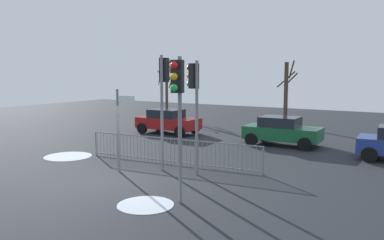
% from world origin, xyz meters
% --- Properties ---
extents(ground_plane, '(60.00, 60.00, 0.00)m').
position_xyz_m(ground_plane, '(0.00, 0.00, 0.00)').
color(ground_plane, '#26282D').
extents(traffic_light_rear_right, '(0.32, 0.57, 4.36)m').
position_xyz_m(traffic_light_rear_right, '(0.29, 2.09, 3.20)').
color(traffic_light_rear_right, slate).
rests_on(traffic_light_rear_right, ground).
extents(traffic_light_mid_right, '(0.55, 0.37, 4.14)m').
position_xyz_m(traffic_light_mid_right, '(1.61, 2.11, 3.04)').
color(traffic_light_mid_right, slate).
rests_on(traffic_light_mid_right, ground).
extents(traffic_light_rear_left, '(0.36, 0.56, 4.17)m').
position_xyz_m(traffic_light_rear_left, '(3.02, -1.06, 3.06)').
color(traffic_light_rear_left, slate).
rests_on(traffic_light_rear_left, ground).
extents(direction_sign_post, '(0.79, 0.15, 3.11)m').
position_xyz_m(direction_sign_post, '(-0.93, 0.93, 1.74)').
color(direction_sign_post, slate).
rests_on(direction_sign_post, ground).
extents(pedestrian_guard_railing, '(7.79, 0.73, 1.07)m').
position_xyz_m(pedestrian_guard_railing, '(-0.01, 2.93, 0.55)').
color(pedestrian_guard_railing, slate).
rests_on(pedestrian_guard_railing, ground).
extents(car_green_near, '(3.85, 2.02, 1.47)m').
position_xyz_m(car_green_near, '(2.41, 9.36, 0.77)').
color(car_green_near, '#195933').
rests_on(car_green_near, ground).
extents(car_red_far, '(3.84, 2.01, 1.47)m').
position_xyz_m(car_red_far, '(-4.86, 9.60, 0.77)').
color(car_red_far, maroon).
rests_on(car_red_far, ground).
extents(bare_tree_left, '(1.53, 0.98, 4.51)m').
position_xyz_m(bare_tree_left, '(0.02, 16.96, 2.33)').
color(bare_tree_left, '#473828').
rests_on(bare_tree_left, ground).
extents(bare_tree_centre, '(1.45, 1.45, 4.29)m').
position_xyz_m(bare_tree_centre, '(-10.08, 16.86, 2.33)').
color(bare_tree_centre, '#473828').
rests_on(bare_tree_centre, ground).
extents(snow_patch_kerb, '(2.07, 2.07, 0.01)m').
position_xyz_m(snow_patch_kerb, '(-4.74, 1.74, 0.01)').
color(snow_patch_kerb, white).
rests_on(snow_patch_kerb, ground).
extents(snow_patch_island, '(1.61, 1.61, 0.01)m').
position_xyz_m(snow_patch_island, '(2.27, -1.60, 0.01)').
color(snow_patch_island, silver).
rests_on(snow_patch_island, ground).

